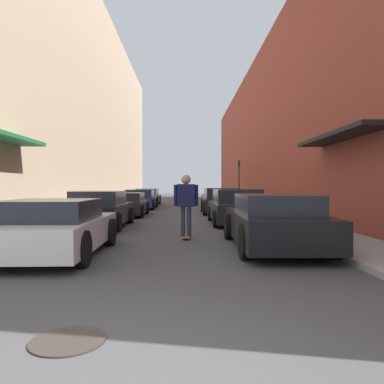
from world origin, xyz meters
The scene contains 17 objects.
ground centered at (0.00, 19.12, 0.00)m, with size 105.14×105.14×0.00m, color #424244.
curb_strip_left centered at (-4.40, 23.90, 0.06)m, with size 1.80×47.79×0.12m.
curb_strip_right centered at (4.40, 23.90, 0.06)m, with size 1.80×47.79×0.12m.
building_row_left centered at (-7.30, 23.89, 7.20)m, with size 4.90×47.79×14.41m.
building_row_right centered at (7.30, 23.89, 5.19)m, with size 4.90×47.79×10.37m.
parked_car_left_0 centered at (-2.34, 5.52, 0.58)m, with size 2.09×4.05×1.18m.
parked_car_left_1 centered at (-2.55, 10.87, 0.62)m, with size 1.88×4.63×1.29m.
parked_car_left_2 centered at (-2.45, 16.00, 0.56)m, with size 1.96×4.00×1.14m.
parked_car_left_3 centered at (-2.44, 21.83, 0.61)m, with size 1.98×4.49×1.24m.
parked_car_left_4 centered at (-2.52, 27.20, 0.62)m, with size 1.87×4.35×1.27m.
parked_car_right_0 centered at (2.52, 6.38, 0.63)m, with size 1.98×4.64×1.27m.
parked_car_right_1 centered at (2.41, 12.08, 0.64)m, with size 2.00×4.36×1.34m.
parked_car_right_2 centered at (2.37, 17.40, 0.66)m, with size 2.08×4.03×1.36m.
parked_car_right_3 centered at (2.52, 22.86, 0.64)m, with size 1.89×4.27×1.32m.
skateboarder centered at (0.46, 7.98, 1.10)m, with size 0.68×0.78×1.78m.
manhole_cover centered at (-0.66, 1.13, 0.01)m, with size 0.70×0.70×0.02m.
traffic_light centered at (4.41, 25.14, 2.14)m, with size 0.16×0.22×3.25m.
Camera 1 is at (0.44, -2.37, 1.46)m, focal length 35.00 mm.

